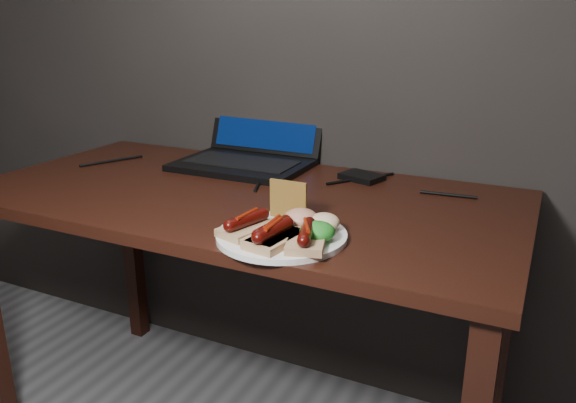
{
  "coord_description": "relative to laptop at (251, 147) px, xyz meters",
  "views": [
    {
      "loc": [
        0.71,
        0.2,
        1.18
      ],
      "look_at": [
        0.24,
        1.18,
        0.82
      ],
      "focal_mm": 35.0,
      "sensor_mm": 36.0,
      "label": 1
    }
  ],
  "objects": [
    {
      "name": "desk",
      "position": [
        0.12,
        -0.27,
        -0.14
      ],
      "size": [
        1.4,
        0.7,
        0.75
      ],
      "color": "black",
      "rests_on": "ground"
    },
    {
      "name": "laptop",
      "position": [
        0.0,
        0.0,
        0.0
      ],
      "size": [
        0.38,
        0.35,
        0.25
      ],
      "color": "black",
      "rests_on": "desk"
    },
    {
      "name": "hard_drive",
      "position": [
        0.36,
        -0.02,
        -0.04
      ],
      "size": [
        0.13,
        0.11,
        0.02
      ],
      "primitive_type": "cube",
      "rotation": [
        0.0,
        0.0,
        -0.3
      ],
      "color": "black",
      "rests_on": "desk"
    },
    {
      "name": "desk_cables",
      "position": [
        0.14,
        -0.11,
        -0.05
      ],
      "size": [
        1.12,
        0.33,
        0.01
      ],
      "color": "black",
      "rests_on": "desk"
    },
    {
      "name": "plate",
      "position": [
        0.35,
        -0.51,
        -0.05
      ],
      "size": [
        0.33,
        0.33,
        0.01
      ],
      "primitive_type": "cylinder",
      "rotation": [
        0.0,
        0.0,
        0.31
      ],
      "color": "white",
      "rests_on": "desk"
    },
    {
      "name": "bread_sausage_left",
      "position": [
        0.29,
        -0.54,
        -0.02
      ],
      "size": [
        0.1,
        0.13,
        0.04
      ],
      "color": "tan",
      "rests_on": "plate"
    },
    {
      "name": "bread_sausage_center",
      "position": [
        0.36,
        -0.55,
        -0.02
      ],
      "size": [
        0.08,
        0.12,
        0.04
      ],
      "color": "tan",
      "rests_on": "plate"
    },
    {
      "name": "bread_sausage_right",
      "position": [
        0.42,
        -0.54,
        -0.02
      ],
      "size": [
        0.1,
        0.13,
        0.04
      ],
      "color": "tan",
      "rests_on": "plate"
    },
    {
      "name": "bread_sausage_extra",
      "position": [
        0.36,
        -0.57,
        -0.02
      ],
      "size": [
        0.09,
        0.12,
        0.04
      ],
      "color": "tan",
      "rests_on": "plate"
    },
    {
      "name": "crispbread",
      "position": [
        0.33,
        -0.42,
        0.0
      ],
      "size": [
        0.08,
        0.01,
        0.08
      ],
      "primitive_type": "cube",
      "color": "#A77F2D",
      "rests_on": "plate"
    },
    {
      "name": "salad_greens",
      "position": [
        0.43,
        -0.51,
        -0.02
      ],
      "size": [
        0.07,
        0.07,
        0.04
      ],
      "primitive_type": "ellipsoid",
      "color": "#1C6313",
      "rests_on": "plate"
    },
    {
      "name": "salsa_mound",
      "position": [
        0.37,
        -0.46,
        -0.02
      ],
      "size": [
        0.07,
        0.07,
        0.04
      ],
      "primitive_type": "ellipsoid",
      "color": "maroon",
      "rests_on": "plate"
    },
    {
      "name": "coleslaw_mound",
      "position": [
        0.42,
        -0.45,
        -0.02
      ],
      "size": [
        0.06,
        0.06,
        0.04
      ],
      "primitive_type": "ellipsoid",
      "color": "silver",
      "rests_on": "plate"
    }
  ]
}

